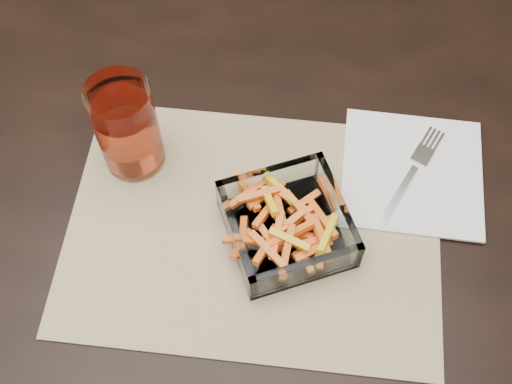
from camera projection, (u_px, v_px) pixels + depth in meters
dining_table at (149, 256)px, 0.86m from camera, size 1.60×0.90×0.75m
placemat at (254, 227)px, 0.78m from camera, size 0.46×0.35×0.00m
glass_bowl at (287, 226)px, 0.76m from camera, size 0.18×0.18×0.05m
tumbler at (127, 129)px, 0.77m from camera, size 0.08×0.08×0.14m
napkin at (412, 172)px, 0.82m from camera, size 0.19×0.19×0.00m
fork at (412, 172)px, 0.81m from camera, size 0.09×0.15×0.00m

